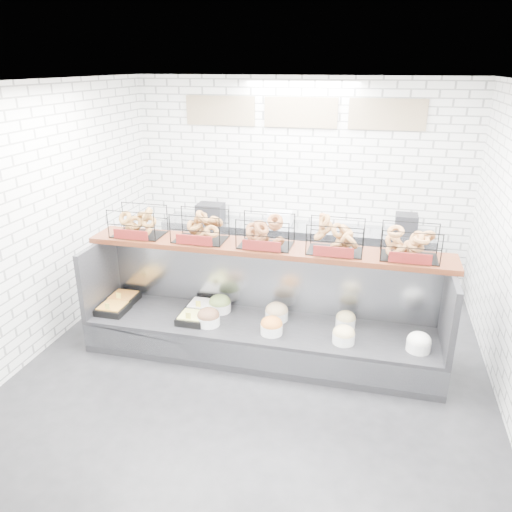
# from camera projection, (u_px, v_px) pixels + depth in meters

# --- Properties ---
(ground) EXTENTS (5.50, 5.50, 0.00)m
(ground) POSITION_uv_depth(u_px,v_px,m) (254.00, 368.00, 5.53)
(ground) COLOR black
(ground) RESTS_ON ground
(room_shell) EXTENTS (5.02, 5.51, 3.01)m
(room_shell) POSITION_uv_depth(u_px,v_px,m) (268.00, 173.00, 5.33)
(room_shell) COLOR white
(room_shell) RESTS_ON ground
(display_case) EXTENTS (4.00, 0.90, 1.20)m
(display_case) POSITION_uv_depth(u_px,v_px,m) (261.00, 327.00, 5.73)
(display_case) COLOR black
(display_case) RESTS_ON ground
(bagel_shelf) EXTENTS (4.10, 0.50, 0.40)m
(bagel_shelf) POSITION_uv_depth(u_px,v_px,m) (266.00, 234.00, 5.50)
(bagel_shelf) COLOR #3F1A0D
(bagel_shelf) RESTS_ON display_case
(prep_counter) EXTENTS (4.00, 0.60, 1.20)m
(prep_counter) POSITION_uv_depth(u_px,v_px,m) (293.00, 253.00, 7.56)
(prep_counter) COLOR #93969B
(prep_counter) RESTS_ON ground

